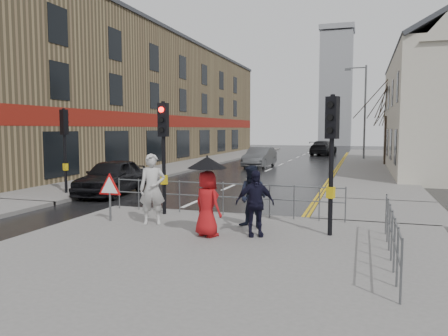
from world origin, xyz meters
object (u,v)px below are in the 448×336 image
Objects in this scene: pedestrian_a at (152,189)px; pedestrian_d at (255,203)px; pedestrian_b at (253,197)px; car_parked at (112,177)px; car_mid at (260,157)px; pedestrian_with_umbrella at (207,192)px.

pedestrian_d is at bearing -32.86° from pedestrian_a.
car_parked is at bearing 160.86° from pedestrian_b.
pedestrian_d reaches higher than car_mid.
pedestrian_a is 2.07m from pedestrian_with_umbrella.
pedestrian_a is 19.63m from car_mid.
pedestrian_a is 0.99× the size of pedestrian_with_umbrella.
pedestrian_b is (2.72, 0.36, -0.14)m from pedestrian_a.
car_parked is 1.01× the size of car_mid.
pedestrian_a is 3.01m from pedestrian_d.
pedestrian_with_umbrella is at bearing -47.86° from pedestrian_a.
pedestrian_b is 1.02× the size of pedestrian_d.
pedestrian_with_umbrella is 8.78m from car_parked.
car_parked is at bearing 107.27° from pedestrian_a.
pedestrian_b is at bearing 84.43° from pedestrian_d.
pedestrian_d is (2.97, -0.47, -0.16)m from pedestrian_a.
pedestrian_d is 0.37× the size of car_mid.
pedestrian_a is at bearing -54.29° from car_parked.
pedestrian_b is 0.38× the size of car_parked.
pedestrian_a reaches higher than car_parked.
car_parked is at bearing -99.20° from car_mid.
pedestrian_d is 0.37× the size of car_parked.
pedestrian_d reaches higher than car_parked.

